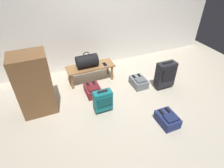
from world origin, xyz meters
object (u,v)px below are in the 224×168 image
Objects in this scene: suitcase_small_teal at (103,100)px; backpack_maroon at (93,90)px; backpack_grey at (139,82)px; side_cabinet at (34,85)px; cell_phone at (105,64)px; backpack_navy at (167,119)px; bench at (90,68)px; duffel_bag_black at (87,61)px; suitcase_upright_charcoal at (165,75)px.

suitcase_small_teal is 1.21× the size of backpack_maroon.
side_cabinet is (-1.98, 0.04, 0.46)m from backpack_grey.
suitcase_small_teal is at bearing -112.60° from cell_phone.
backpack_maroon is at bearing 126.58° from backpack_navy.
suitcase_small_teal is at bearing -94.91° from bench.
duffel_bag_black is at bearing 88.70° from suitcase_small_teal.
suitcase_upright_charcoal reaches higher than cell_phone.
backpack_navy and backpack_grey have the same top height.
cell_phone is at bearing 138.36° from backpack_grey.
cell_phone is at bearing 143.65° from suitcase_upright_charcoal.
suitcase_small_teal is (-0.02, -0.99, -0.27)m from duffel_bag_black.
suitcase_upright_charcoal is 0.56m from backpack_grey.
backpack_maroon is 1.10m from side_cabinet.
bench is at bearing 0.00° from duffel_bag_black.
backpack_navy is at bearing -73.18° from cell_phone.
backpack_navy is (0.79, -1.67, -0.23)m from bench.
bench is 1.25m from side_cabinet.
cell_phone is 0.23× the size of suitcase_upright_charcoal.
side_cabinet is at bearing -153.63° from duffel_bag_black.
duffel_bag_black is at bearing 171.08° from cell_phone.
bench is 2.63× the size of backpack_navy.
backpack_navy is at bearing -53.42° from backpack_maroon.
suitcase_small_teal reaches higher than backpack_grey.
suitcase_upright_charcoal is 2.46m from side_cabinet.
cell_phone is at bearing 44.37° from backpack_maroon.
duffel_bag_black reaches higher than bench.
backpack_navy is at bearing -38.07° from suitcase_small_teal.
backpack_grey is (0.57, -0.51, -0.29)m from cell_phone.
duffel_bag_black reaches higher than backpack_grey.
side_cabinet is at bearing 178.71° from backpack_grey.
backpack_grey is at bearing -31.10° from duffel_bag_black.
suitcase_small_teal is at bearing -172.86° from suitcase_upright_charcoal.
backpack_navy is 1.00× the size of backpack_grey.
suitcase_small_teal is (-1.41, -0.18, -0.08)m from suitcase_upright_charcoal.
backpack_navy is at bearing -31.28° from side_cabinet.
suitcase_upright_charcoal is at bearing -31.44° from bench.
backpack_navy is at bearing -94.17° from backpack_grey.
duffel_bag_black is (-0.06, -0.00, 0.19)m from bench.
backpack_navy and backpack_maroon have the same top height.
side_cabinet is at bearing 155.43° from suitcase_small_teal.
backpack_maroon is at bearing 3.38° from side_cabinet.
backpack_grey is at bearing -32.88° from bench.
suitcase_small_teal is (-0.08, -0.99, -0.08)m from bench.
bench is at bearing 148.56° from suitcase_upright_charcoal.
cell_phone is 0.38× the size of backpack_maroon.
cell_phone is 1.49m from side_cabinet.
duffel_bag_black is 1.16× the size of backpack_grey.
backpack_maroon is at bearing -103.38° from bench.
backpack_maroon is 0.35× the size of side_cabinet.
side_cabinet reaches higher than suitcase_upright_charcoal.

